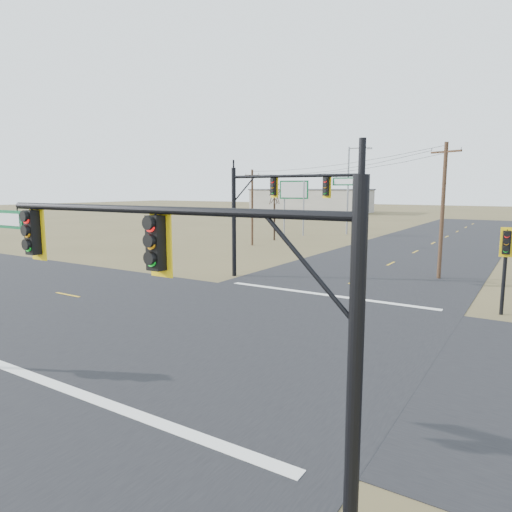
{
  "coord_description": "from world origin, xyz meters",
  "views": [
    {
      "loc": [
        9.71,
        -15.15,
        5.76
      ],
      "look_at": [
        -0.44,
        1.0,
        2.95
      ],
      "focal_mm": 32.0,
      "sensor_mm": 36.0,
      "label": 1
    }
  ],
  "objects": [
    {
      "name": "bare_tree_b",
      "position": [
        -24.17,
        43.84,
        5.95
      ],
      "size": [
        3.74,
        3.74,
        7.44
      ],
      "rotation": [
        0.0,
        0.0,
        -0.35
      ],
      "color": "black",
      "rests_on": "ground"
    },
    {
      "name": "stop_bar_near",
      "position": [
        0.0,
        -7.5,
        0.03
      ],
      "size": [
        12.0,
        0.4,
        0.01
      ],
      "primitive_type": "cube",
      "color": "silver",
      "rests_on": "road_ns"
    },
    {
      "name": "highway_sign",
      "position": [
        -16.88,
        36.09,
        4.76
      ],
      "size": [
        3.51,
        1.08,
        6.81
      ],
      "rotation": [
        0.0,
        0.0,
        0.28
      ],
      "color": "gray",
      "rests_on": "ground"
    },
    {
      "name": "ground",
      "position": [
        0.0,
        0.0,
        0.0
      ],
      "size": [
        320.0,
        320.0,
        0.0
      ],
      "primitive_type": "plane",
      "color": "brown",
      "rests_on": "ground"
    },
    {
      "name": "mast_arm_near",
      "position": [
        3.37,
        -8.85,
        4.36
      ],
      "size": [
        10.32,
        0.42,
        5.96
      ],
      "rotation": [
        0.0,
        0.0,
        -0.03
      ],
      "color": "black",
      "rests_on": "ground"
    },
    {
      "name": "pedestal_signal_ne",
      "position": [
        8.43,
        8.1,
        3.01
      ],
      "size": [
        0.62,
        0.53,
        4.08
      ],
      "rotation": [
        0.0,
        0.0,
        0.17
      ],
      "color": "black",
      "rests_on": "ground"
    },
    {
      "name": "streetlight_c",
      "position": [
        -11.27,
        40.57,
        6.18
      ],
      "size": [
        3.05,
        0.29,
        11.0
      ],
      "rotation": [
        0.0,
        0.0,
        -0.02
      ],
      "color": "gray",
      "rests_on": "ground"
    },
    {
      "name": "stop_bar_far",
      "position": [
        0.0,
        7.5,
        0.03
      ],
      "size": [
        12.0,
        0.4,
        0.01
      ],
      "primitive_type": "cube",
      "color": "silver",
      "rests_on": "road_ns"
    },
    {
      "name": "utility_pole_near",
      "position": [
        4.29,
        15.8,
        4.53
      ],
      "size": [
        1.98,
        0.99,
        8.67
      ],
      "rotation": [
        0.0,
        0.0,
        -0.43
      ],
      "color": "#462F1E",
      "rests_on": "ground"
    },
    {
      "name": "utility_pole_far",
      "position": [
        -15.53,
        24.28,
        4.07
      ],
      "size": [
        1.88,
        0.38,
        7.71
      ],
      "rotation": [
        0.0,
        0.0,
        -0.14
      ],
      "color": "#462F1E",
      "rests_on": "ground"
    },
    {
      "name": "bare_tree_a",
      "position": [
        -15.97,
        29.62,
        5.13
      ],
      "size": [
        2.81,
        2.81,
        6.49
      ],
      "rotation": [
        0.0,
        0.0,
        0.06
      ],
      "color": "black",
      "rests_on": "ground"
    },
    {
      "name": "warehouse_left",
      "position": [
        -40.0,
        90.0,
        2.75
      ],
      "size": [
        28.0,
        14.0,
        5.5
      ],
      "primitive_type": "cube",
      "color": "#A9A396",
      "rests_on": "ground"
    },
    {
      "name": "mast_arm_far",
      "position": [
        -4.54,
        9.5,
        5.15
      ],
      "size": [
        8.84,
        0.47,
        7.13
      ],
      "rotation": [
        0.0,
        0.0,
        -0.13
      ],
      "color": "black",
      "rests_on": "ground"
    },
    {
      "name": "road_ns",
      "position": [
        0.0,
        0.0,
        0.01
      ],
      "size": [
        14.0,
        160.0,
        0.02
      ],
      "primitive_type": "cube",
      "color": "black",
      "rests_on": "ground"
    },
    {
      "name": "road_ew",
      "position": [
        0.0,
        0.0,
        0.01
      ],
      "size": [
        160.0,
        14.0,
        0.02
      ],
      "primitive_type": "cube",
      "color": "black",
      "rests_on": "ground"
    }
  ]
}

